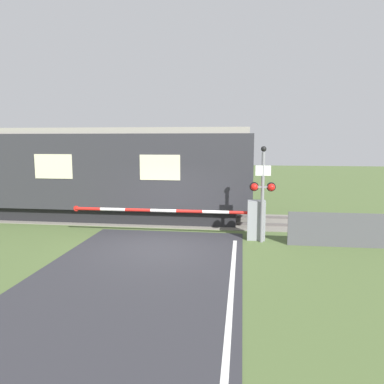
% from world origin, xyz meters
% --- Properties ---
extents(ground_plane, '(80.00, 80.00, 0.00)m').
position_xyz_m(ground_plane, '(0.00, 0.00, 0.00)').
color(ground_plane, '#4C6033').
extents(track_bed, '(36.00, 3.20, 0.13)m').
position_xyz_m(track_bed, '(0.00, 4.10, 0.02)').
color(track_bed, slate).
rests_on(track_bed, ground_plane).
extents(train, '(15.77, 2.87, 3.88)m').
position_xyz_m(train, '(-4.88, 4.10, 1.98)').
color(train, black).
rests_on(train, ground_plane).
extents(crossing_barrier, '(6.88, 0.44, 1.35)m').
position_xyz_m(crossing_barrier, '(2.50, 1.35, 0.72)').
color(crossing_barrier, gray).
rests_on(crossing_barrier, ground_plane).
extents(signal_post, '(0.85, 0.26, 3.19)m').
position_xyz_m(signal_post, '(3.26, 1.01, 1.82)').
color(signal_post, gray).
rests_on(signal_post, ground_plane).
extents(roadside_fence, '(3.02, 0.06, 1.10)m').
position_xyz_m(roadside_fence, '(5.59, 0.78, 0.55)').
color(roadside_fence, '#4C4C51').
rests_on(roadside_fence, ground_plane).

